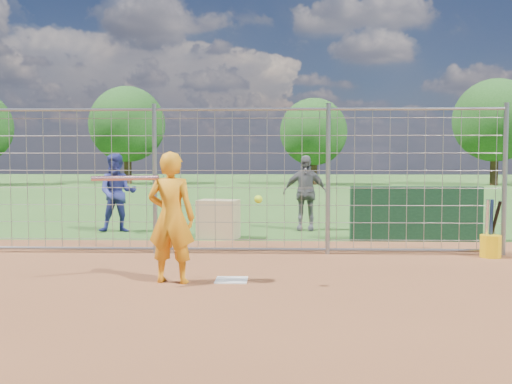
{
  "coord_description": "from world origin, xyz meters",
  "views": [
    {
      "loc": [
        0.59,
        -7.82,
        1.67
      ],
      "look_at": [
        0.3,
        0.8,
        1.15
      ],
      "focal_mm": 40.0,
      "sensor_mm": 36.0,
      "label": 1
    }
  ],
  "objects_px": {
    "bystander_b": "(305,193)",
    "bucket_with_bats": "(490,243)",
    "batter": "(171,218)",
    "bystander_a": "(117,193)",
    "equipment_bin": "(218,219)"
  },
  "relations": [
    {
      "from": "batter",
      "to": "bucket_with_bats",
      "type": "relative_size",
      "value": 1.8
    },
    {
      "from": "bucket_with_bats",
      "to": "bystander_a",
      "type": "bearing_deg",
      "value": 156.9
    },
    {
      "from": "bystander_b",
      "to": "bucket_with_bats",
      "type": "xyz_separation_m",
      "value": [
        2.91,
        -3.54,
        -0.62
      ]
    },
    {
      "from": "bystander_a",
      "to": "bystander_b",
      "type": "bearing_deg",
      "value": -2.92
    },
    {
      "from": "batter",
      "to": "bystander_a",
      "type": "distance_m",
      "value": 5.57
    },
    {
      "from": "bystander_b",
      "to": "equipment_bin",
      "type": "distance_m",
      "value": 2.39
    },
    {
      "from": "batter",
      "to": "bucket_with_bats",
      "type": "xyz_separation_m",
      "value": [
        4.99,
        2.1,
        -0.63
      ]
    },
    {
      "from": "bystander_a",
      "to": "bystander_b",
      "type": "relative_size",
      "value": 1.02
    },
    {
      "from": "batter",
      "to": "equipment_bin",
      "type": "bearing_deg",
      "value": -84.69
    },
    {
      "from": "bystander_b",
      "to": "equipment_bin",
      "type": "height_order",
      "value": "bystander_b"
    },
    {
      "from": "equipment_bin",
      "to": "bystander_a",
      "type": "bearing_deg",
      "value": 170.68
    },
    {
      "from": "bucket_with_bats",
      "to": "bystander_b",
      "type": "bearing_deg",
      "value": 129.48
    },
    {
      "from": "bystander_b",
      "to": "bucket_with_bats",
      "type": "distance_m",
      "value": 4.63
    },
    {
      "from": "bystander_b",
      "to": "bucket_with_bats",
      "type": "bearing_deg",
      "value": -43.37
    },
    {
      "from": "batter",
      "to": "bystander_b",
      "type": "height_order",
      "value": "batter"
    }
  ]
}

